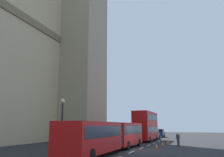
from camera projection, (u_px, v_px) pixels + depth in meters
name	position (u px, v px, depth m)	size (l,w,h in m)	color
ground_plane	(137.00, 150.00, 25.90)	(160.00, 160.00, 0.00)	#262628
lane_centre_marking	(141.00, 148.00, 28.05)	(39.00, 0.16, 0.01)	silver
articulated_bus	(111.00, 134.00, 24.31)	(18.14, 2.54, 2.90)	red
double_decker_bus	(146.00, 125.00, 41.14)	(10.11, 2.54, 4.90)	#B20F0F
sedan_lead	(154.00, 134.00, 48.20)	(4.40, 1.86, 1.85)	black
sedan_trailing	(160.00, 133.00, 55.68)	(4.40, 1.86, 1.85)	navy
traffic_cone_west	(157.00, 146.00, 27.61)	(0.36, 0.36, 0.58)	black
traffic_cone_middle	(163.00, 144.00, 30.49)	(0.36, 0.36, 0.58)	black
traffic_cone_east	(168.00, 143.00, 33.08)	(0.36, 0.36, 0.58)	black
street_lamp	(62.00, 121.00, 24.18)	(0.44, 0.44, 5.27)	black
pedestrian_near_cones	(178.00, 139.00, 31.18)	(0.45, 0.45, 1.69)	#333333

